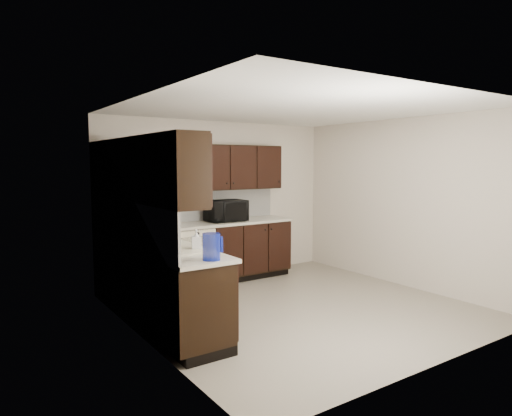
# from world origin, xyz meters

# --- Properties ---
(floor) EXTENTS (4.00, 4.00, 0.00)m
(floor) POSITION_xyz_m (0.00, 0.00, 0.00)
(floor) COLOR gray
(floor) RESTS_ON ground
(ceiling) EXTENTS (4.00, 4.00, 0.00)m
(ceiling) POSITION_xyz_m (0.00, 0.00, 2.50)
(ceiling) COLOR white
(ceiling) RESTS_ON wall_back
(wall_back) EXTENTS (4.00, 0.02, 2.50)m
(wall_back) POSITION_xyz_m (0.00, 2.00, 1.25)
(wall_back) COLOR #BDB1A1
(wall_back) RESTS_ON floor
(wall_left) EXTENTS (0.02, 4.00, 2.50)m
(wall_left) POSITION_xyz_m (-2.00, 0.00, 1.25)
(wall_left) COLOR #BDB1A1
(wall_left) RESTS_ON floor
(wall_right) EXTENTS (0.02, 4.00, 2.50)m
(wall_right) POSITION_xyz_m (2.00, 0.00, 1.25)
(wall_right) COLOR #BDB1A1
(wall_right) RESTS_ON floor
(wall_front) EXTENTS (4.00, 0.02, 2.50)m
(wall_front) POSITION_xyz_m (0.00, -2.00, 1.25)
(wall_front) COLOR #BDB1A1
(wall_front) RESTS_ON floor
(lower_cabinets) EXTENTS (3.00, 2.80, 0.90)m
(lower_cabinets) POSITION_xyz_m (-1.01, 1.11, 0.41)
(lower_cabinets) COLOR black
(lower_cabinets) RESTS_ON floor
(countertop) EXTENTS (3.03, 2.83, 0.04)m
(countertop) POSITION_xyz_m (-1.01, 1.11, 0.92)
(countertop) COLOR #B4AD9D
(countertop) RESTS_ON lower_cabinets
(backsplash) EXTENTS (3.00, 2.80, 0.48)m
(backsplash) POSITION_xyz_m (-1.22, 1.32, 1.18)
(backsplash) COLOR white
(backsplash) RESTS_ON countertop
(upper_cabinets) EXTENTS (3.00, 2.80, 0.70)m
(upper_cabinets) POSITION_xyz_m (-1.10, 1.20, 1.77)
(upper_cabinets) COLOR black
(upper_cabinets) RESTS_ON wall_back
(dishwasher) EXTENTS (0.58, 0.04, 0.78)m
(dishwasher) POSITION_xyz_m (-0.70, 1.41, 0.55)
(dishwasher) COLOR beige
(dishwasher) RESTS_ON lower_cabinets
(sink) EXTENTS (0.54, 0.82, 0.42)m
(sink) POSITION_xyz_m (-1.68, -0.01, 0.88)
(sink) COLOR beige
(sink) RESTS_ON countertop
(microwave) EXTENTS (0.60, 0.41, 0.33)m
(microwave) POSITION_xyz_m (-0.07, 1.67, 1.10)
(microwave) COLOR black
(microwave) RESTS_ON countertop
(soap_bottle_a) EXTENTS (0.13, 0.13, 0.22)m
(soap_bottle_a) POSITION_xyz_m (-1.52, -0.19, 1.05)
(soap_bottle_a) COLOR gray
(soap_bottle_a) RESTS_ON countertop
(soap_bottle_b) EXTENTS (0.11, 0.12, 0.25)m
(soap_bottle_b) POSITION_xyz_m (-1.76, 0.91, 1.06)
(soap_bottle_b) COLOR gray
(soap_bottle_b) RESTS_ON countertop
(toaster_oven) EXTENTS (0.39, 0.33, 0.21)m
(toaster_oven) POSITION_xyz_m (-1.27, 1.70, 1.04)
(toaster_oven) COLOR #B7B8BA
(toaster_oven) RESTS_ON countertop
(storage_bin) EXTENTS (0.46, 0.38, 0.16)m
(storage_bin) POSITION_xyz_m (-1.71, 0.82, 1.02)
(storage_bin) COLOR silver
(storage_bin) RESTS_ON countertop
(blue_pitcher) EXTENTS (0.19, 0.19, 0.25)m
(blue_pitcher) POSITION_xyz_m (-1.62, -0.70, 1.07)
(blue_pitcher) COLOR #101F93
(blue_pitcher) RESTS_ON countertop
(teal_tumbler) EXTENTS (0.12, 0.12, 0.20)m
(teal_tumbler) POSITION_xyz_m (-1.56, 0.33, 1.04)
(teal_tumbler) COLOR #0D858F
(teal_tumbler) RESTS_ON countertop
(paper_towel_roll) EXTENTS (0.20, 0.20, 0.34)m
(paper_towel_roll) POSITION_xyz_m (-1.60, 1.21, 1.11)
(paper_towel_roll) COLOR silver
(paper_towel_roll) RESTS_ON countertop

